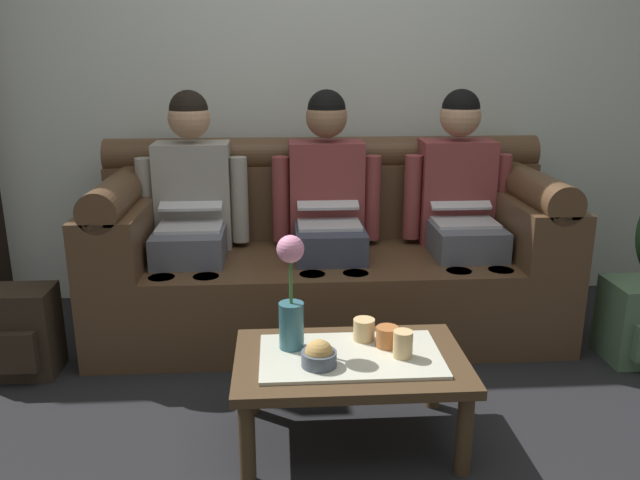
{
  "coord_description": "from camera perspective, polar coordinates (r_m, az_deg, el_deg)",
  "views": [
    {
      "loc": [
        -0.25,
        -2.0,
        1.4
      ],
      "look_at": [
        -0.06,
        0.86,
        0.56
      ],
      "focal_mm": 36.03,
      "sensor_mm": 36.0,
      "label": 1
    }
  ],
  "objects": [
    {
      "name": "ground_plane",
      "position": [
        2.45,
        2.86,
        -18.45
      ],
      "size": [
        14.0,
        14.0,
        0.0
      ],
      "primitive_type": "plane",
      "color": "black"
    },
    {
      "name": "back_wall_patterned",
      "position": [
        3.71,
        0.07,
        17.14
      ],
      "size": [
        6.0,
        0.12,
        2.9
      ],
      "primitive_type": "cube",
      "color": "silver",
      "rests_on": "ground_plane"
    },
    {
      "name": "couch",
      "position": [
        3.34,
        0.67,
        -1.6
      ],
      "size": [
        2.31,
        0.88,
        0.96
      ],
      "color": "#513823",
      "rests_on": "ground_plane"
    },
    {
      "name": "person_left",
      "position": [
        3.28,
        -11.35,
        2.98
      ],
      "size": [
        0.56,
        0.67,
        1.22
      ],
      "color": "#595B66",
      "rests_on": "ground_plane"
    },
    {
      "name": "person_middle",
      "position": [
        3.26,
        0.69,
        3.22
      ],
      "size": [
        0.56,
        0.67,
        1.22
      ],
      "color": "#383D4C",
      "rests_on": "ground_plane"
    },
    {
      "name": "person_right",
      "position": [
        3.38,
        12.36,
        3.32
      ],
      "size": [
        0.56,
        0.67,
        1.22
      ],
      "color": "#595B66",
      "rests_on": "ground_plane"
    },
    {
      "name": "coffee_table",
      "position": [
        2.37,
        2.71,
        -11.3
      ],
      "size": [
        0.84,
        0.54,
        0.35
      ],
      "color": "#47331E",
      "rests_on": "ground_plane"
    },
    {
      "name": "flower_vase",
      "position": [
        2.32,
        -2.59,
        -4.97
      ],
      "size": [
        0.1,
        0.1,
        0.43
      ],
      "color": "#336672",
      "rests_on": "coffee_table"
    },
    {
      "name": "snack_bowl",
      "position": [
        2.25,
        -0.09,
        -10.26
      ],
      "size": [
        0.12,
        0.12,
        0.1
      ],
      "color": "#4C5666",
      "rests_on": "coffee_table"
    },
    {
      "name": "cup_near_left",
      "position": [
        2.4,
        5.99,
        -8.55
      ],
      "size": [
        0.08,
        0.08,
        0.08
      ],
      "primitive_type": "cylinder",
      "color": "#B26633",
      "rests_on": "coffee_table"
    },
    {
      "name": "cup_near_right",
      "position": [
        2.44,
        3.93,
        -7.94
      ],
      "size": [
        0.08,
        0.08,
        0.08
      ],
      "primitive_type": "cylinder",
      "color": "#DBB77A",
      "rests_on": "coffee_table"
    },
    {
      "name": "cup_far_center",
      "position": [
        2.32,
        7.37,
        -9.15
      ],
      "size": [
        0.07,
        0.07,
        0.1
      ],
      "primitive_type": "cylinder",
      "color": "#DBB77A",
      "rests_on": "coffee_table"
    },
    {
      "name": "backpack_left",
      "position": [
        3.18,
        -25.09,
        -7.49
      ],
      "size": [
        0.31,
        0.26,
        0.4
      ],
      "color": "#2D2319",
      "rests_on": "ground_plane"
    }
  ]
}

